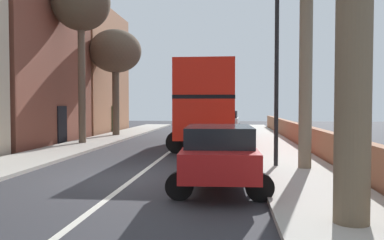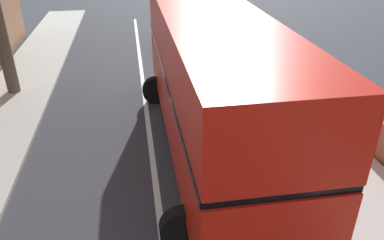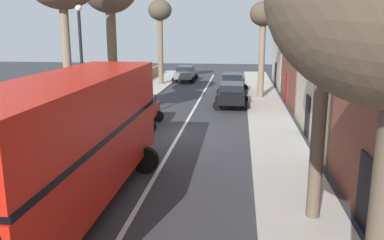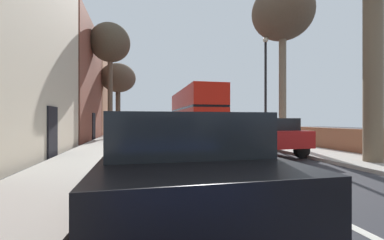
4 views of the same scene
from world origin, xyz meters
The scene contains 15 objects.
ground_plane centered at (0.00, 0.00, 0.00)m, with size 84.00×84.00×0.00m, color #333338.
road_centre_line centered at (0.00, 0.00, 0.00)m, with size 0.16×54.00×0.01m, color silver.
sidewalk_left centered at (-4.90, 0.00, 0.06)m, with size 2.60×60.00×0.12m, color #B2ADA3.
sidewalk_right centered at (4.90, 0.00, 0.06)m, with size 2.60×60.00×0.12m, color #B2ADA3.
terraced_houses_left centered at (-8.50, -0.03, 4.72)m, with size 4.07×47.62×9.86m.
boundary_wall_right centered at (6.45, 0.00, 0.57)m, with size 0.36×54.00×1.14m, color #9E6647.
double_decker_bus centered at (1.70, 9.69, 2.35)m, with size 3.57×10.56×4.06m.
parked_car_black_left_0 centered at (-2.50, -7.57, 0.93)m, with size 2.45×4.51×1.61m.
parked_car_red_right_1 centered at (2.50, -1.09, 0.93)m, with size 2.53×4.28×1.61m.
parked_car_blue_left_2 centered at (-2.50, -13.36, 0.95)m, with size 2.57×4.35×1.67m.
parked_car_grey_right_4 centered at (2.50, -20.54, 0.91)m, with size 2.39×4.41×1.57m.
street_tree_left_0 centered at (-4.67, -11.18, 5.92)m, with size 2.02×2.02×7.22m.
street_tree_right_1 centered at (4.50, -17.80, 6.50)m, with size 2.19×2.19×7.86m.
lamppost_right centered at (4.30, 2.16, 3.81)m, with size 0.32×0.32×6.31m.
litter_bin_right centered at (5.30, -9.79, 0.70)m, with size 0.55×0.55×1.15m.
Camera 3 is at (-3.02, 20.21, 5.38)m, focal length 37.52 mm.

